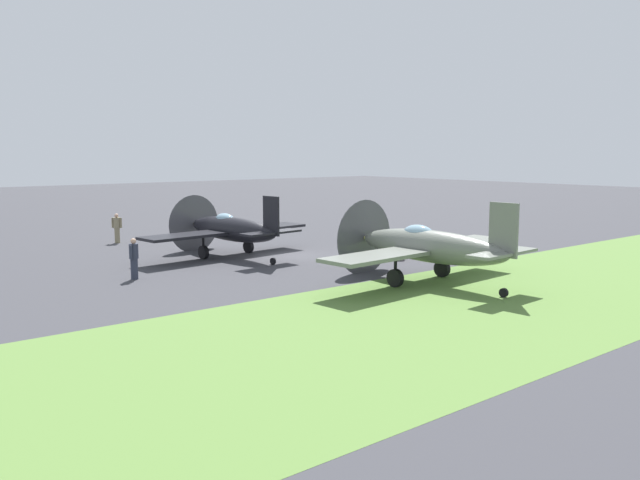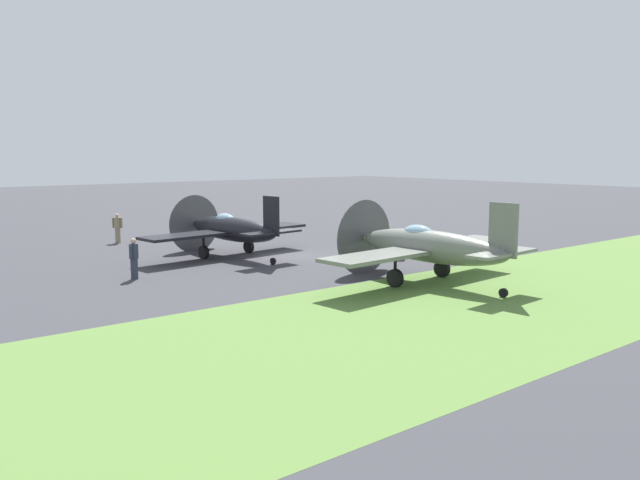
% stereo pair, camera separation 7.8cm
% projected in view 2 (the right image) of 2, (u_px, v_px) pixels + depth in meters
% --- Properties ---
extents(ground_plane, '(160.00, 160.00, 0.00)m').
position_uv_depth(ground_plane, '(289.00, 256.00, 33.33)').
color(ground_plane, '#38383D').
extents(grass_verge, '(120.00, 11.00, 0.01)m').
position_uv_depth(grass_verge, '(501.00, 300.00, 23.34)').
color(grass_verge, '#567A38').
rests_on(grass_verge, ground).
extents(airplane_lead, '(9.54, 7.56, 3.39)m').
position_uv_depth(airplane_lead, '(230.00, 229.00, 32.85)').
color(airplane_lead, black).
rests_on(airplane_lead, ground).
extents(airplane_wingman, '(10.22, 8.08, 3.64)m').
position_uv_depth(airplane_wingman, '(427.00, 246.00, 26.14)').
color(airplane_wingman, slate).
rests_on(airplane_wingman, ground).
extents(ground_crew_chief, '(0.47, 0.49, 1.73)m').
position_uv_depth(ground_crew_chief, '(117.00, 227.00, 37.87)').
color(ground_crew_chief, '#847A5B').
rests_on(ground_crew_chief, ground).
extents(ground_crew_mechanic, '(0.50, 0.45, 1.73)m').
position_uv_depth(ground_crew_mechanic, '(134.00, 258.00, 27.05)').
color(ground_crew_mechanic, '#2D3342').
rests_on(ground_crew_mechanic, ground).
extents(fuel_drum, '(0.60, 0.60, 0.90)m').
position_uv_depth(fuel_drum, '(399.00, 250.00, 32.30)').
color(fuel_drum, maroon).
rests_on(fuel_drum, ground).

